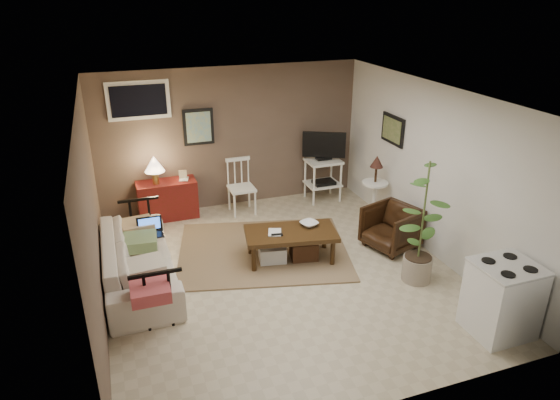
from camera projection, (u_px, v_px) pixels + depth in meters
name	position (u px, v px, depth m)	size (l,w,h in m)	color
floor	(280.00, 273.00, 6.76)	(5.00, 5.00, 0.00)	#C1B293
art_back	(198.00, 127.00, 8.16)	(0.50, 0.03, 0.60)	black
art_right	(393.00, 130.00, 7.74)	(0.03, 0.60, 0.45)	black
window	(138.00, 100.00, 7.68)	(0.96, 0.03, 0.60)	white
rug	(263.00, 251.00, 7.30)	(2.42, 1.94, 0.02)	#917754
coffee_table	(290.00, 243.00, 6.97)	(1.36, 0.87, 0.48)	#3D2610
sofa	(138.00, 253.00, 6.39)	(2.19, 0.64, 0.86)	beige
sofa_pillows	(143.00, 255.00, 6.15)	(0.42, 2.08, 0.15)	beige
sofa_end_rails	(148.00, 255.00, 6.46)	(0.59, 2.19, 0.74)	black
laptop	(150.00, 229.00, 6.73)	(0.34, 0.25, 0.23)	black
red_console	(166.00, 196.00, 8.22)	(0.96, 0.43, 1.11)	maroon
spindle_chair	(241.00, 188.00, 8.41)	(0.42, 0.42, 0.93)	white
tv_stand	(323.00, 165.00, 8.81)	(0.70, 0.48, 1.25)	white
side_table	(375.00, 181.00, 8.00)	(0.42, 0.42, 1.12)	white
armchair	(391.00, 226.00, 7.28)	(0.68, 0.64, 0.70)	black
potted_plant	(423.00, 219.00, 6.25)	(0.42, 0.42, 1.68)	gray
stove	(502.00, 299.00, 5.46)	(0.66, 0.61, 0.86)	white
bowl	(309.00, 218.00, 7.01)	(0.24, 0.06, 0.24)	#3D2610
book_table	(268.00, 225.00, 6.80)	(0.18, 0.02, 0.24)	#3D2610
book_console	(179.00, 174.00, 8.16)	(0.15, 0.02, 0.20)	#3D2610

